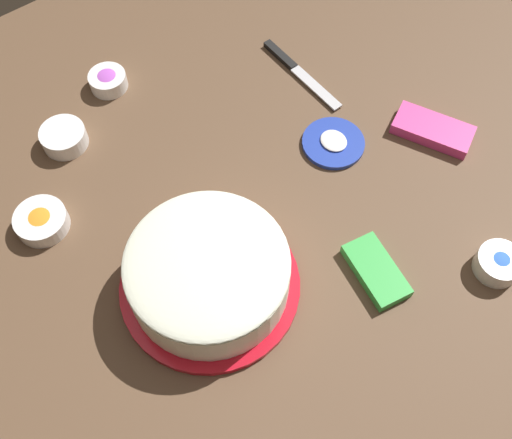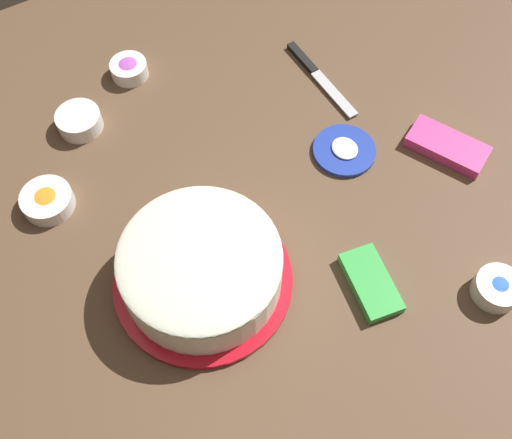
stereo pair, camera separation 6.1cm
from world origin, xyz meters
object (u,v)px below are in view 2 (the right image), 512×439
Objects in this scene: spreading_knife at (315,72)px; sprinkle_bowl_rainbow at (129,69)px; candy_box_upper at (371,283)px; sprinkle_bowl_green at (79,120)px; sprinkle_bowl_orange at (47,200)px; frosting_tub_lid at (344,150)px; frosted_cake at (201,269)px; sprinkle_bowl_blue at (497,288)px; candy_box_lower at (447,146)px.

sprinkle_bowl_rainbow is (-0.20, -0.34, 0.01)m from spreading_knife.
spreading_knife is 1.81× the size of candy_box_upper.
sprinkle_bowl_green reaches higher than sprinkle_bowl_orange.
sprinkle_bowl_green reaches higher than frosting_tub_lid.
frosted_cake is 3.86× the size of sprinkle_bowl_blue.
candy_box_upper is (0.16, -0.30, -0.00)m from candy_box_lower.
sprinkle_bowl_orange is at bearing -40.81° from sprinkle_bowl_green.
sprinkle_bowl_blue is at bearing 46.64° from sprinkle_bowl_orange.
sprinkle_bowl_orange is at bearing -137.67° from candy_box_lower.
sprinkle_bowl_orange reaches higher than candy_box_upper.
spreading_knife is at bearing 124.93° from frosted_cake.
candy_box_lower is at bearing 90.47° from frosted_cake.
frosting_tub_lid is at bearing 34.44° from sprinkle_bowl_rainbow.
candy_box_lower is (0.50, 0.45, -0.01)m from sprinkle_bowl_rainbow.
frosting_tub_lid is 0.95× the size of candy_box_upper.
frosting_tub_lid is 0.49m from sprinkle_bowl_rainbow.
frosted_cake is 1.32× the size of spreading_knife.
sprinkle_bowl_green is 0.73m from candy_box_lower.
sprinkle_bowl_green is at bearing -127.67° from frosting_tub_lid.
frosted_cake is at bearing -55.07° from spreading_knife.
frosted_cake reaches higher than sprinkle_bowl_orange.
candy_box_upper is (0.58, 0.29, -0.01)m from sprinkle_bowl_green.
candy_box_upper is at bearing 12.79° from sprinkle_bowl_rainbow.
candy_box_upper is (-0.12, -0.18, -0.01)m from sprinkle_bowl_blue.
sprinkle_bowl_rainbow is (-0.50, 0.10, -0.03)m from frosted_cake.
frosted_cake is 0.53m from spreading_knife.
spreading_knife is 2.46× the size of sprinkle_bowl_orange.
sprinkle_bowl_rainbow is at bearing 118.07° from sprinkle_bowl_green.
frosted_cake is at bearing 6.55° from sprinkle_bowl_green.
sprinkle_bowl_blue is 0.84m from sprinkle_bowl_rainbow.
candy_box_lower is at bearing 155.78° from sprinkle_bowl_blue.
candy_box_lower is (0.10, 0.18, 0.01)m from frosting_tub_lid.
frosting_tub_lid is at bearing -17.75° from spreading_knife.
sprinkle_bowl_rainbow is (-0.40, -0.28, 0.01)m from frosting_tub_lid.
frosted_cake is at bearing -10.72° from sprinkle_bowl_rainbow.
spreading_knife is 2.93× the size of sprinkle_bowl_blue.
candy_box_lower is (0.28, 0.72, -0.01)m from sprinkle_bowl_orange.
sprinkle_bowl_rainbow reaches higher than spreading_knife.
spreading_knife is at bearing 167.88° from candy_box_upper.
sprinkle_bowl_orange reaches higher than candy_box_lower.
candy_box_upper is (0.46, -0.19, 0.01)m from spreading_knife.
sprinkle_bowl_green is at bearing -173.45° from frosted_cake.
sprinkle_bowl_rainbow is 0.81× the size of sprinkle_bowl_orange.
candy_box_upper is at bearing -22.50° from spreading_knife.
candy_box_upper is (0.15, 0.25, -0.04)m from frosted_cake.
sprinkle_bowl_blue reaches higher than frosting_tub_lid.
sprinkle_bowl_rainbow is 0.68m from candy_box_upper.
frosted_cake is 3.99× the size of sprinkle_bowl_rainbow.
candy_box_upper is (0.44, 0.42, -0.01)m from sprinkle_bowl_orange.
sprinkle_bowl_rainbow is at bearing -164.34° from candy_box_lower.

